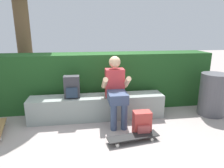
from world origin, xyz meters
The scene contains 8 objects.
ground_plane centered at (0.00, 0.00, 0.00)m, with size 24.00×24.00×0.00m, color gray.
bench_main centered at (0.00, 0.28, 0.22)m, with size 2.53×0.41×0.45m.
person_skater centered at (0.32, 0.07, 0.65)m, with size 0.49×0.62×1.20m.
skateboard_near_person centered at (0.47, -0.65, 0.07)m, with size 0.82×0.32×0.09m.
backpack_on_bench centered at (-0.46, 0.27, 0.64)m, with size 0.28×0.23×0.40m.
backpack_on_ground centered at (0.66, -0.47, 0.19)m, with size 0.28×0.23×0.40m.
hedge_row centered at (0.09, 0.90, 0.59)m, with size 4.77×0.62×1.17m.
trash_bin centered at (2.27, 0.11, 0.42)m, with size 0.51×0.51×0.84m.
Camera 1 is at (-0.26, -3.29, 1.65)m, focal length 32.03 mm.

